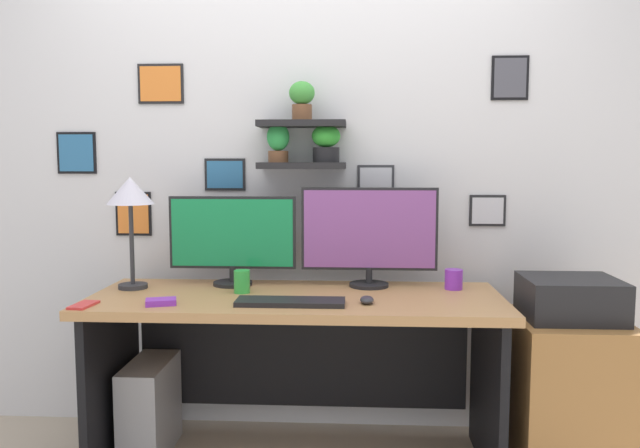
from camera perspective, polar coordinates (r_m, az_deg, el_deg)
The scene contains 14 objects.
back_wall_assembly at distance 3.12m, azimuth -1.47°, elevation 6.18°, with size 4.40×0.24×2.70m.
desk at distance 2.85m, azimuth -2.03°, elevation -10.21°, with size 1.77×0.68×0.75m.
monitor_left at distance 2.97m, azimuth -7.87°, elevation -1.20°, with size 0.59×0.18×0.41m.
monitor_right at distance 2.91m, azimuth 4.45°, elevation -0.85°, with size 0.62×0.18×0.46m.
keyboard at distance 2.58m, azimuth -2.67°, elevation -7.01°, with size 0.44×0.14×0.02m, color black.
computer_mouse at distance 2.60m, azimuth 4.23°, elevation -6.81°, with size 0.06×0.09×0.03m, color #2D2D33.
desk_lamp at distance 2.96m, azimuth -16.68°, elevation 2.30°, with size 0.21×0.21×0.51m.
cell_phone at distance 2.72m, azimuth -20.48°, elevation -6.83°, with size 0.07×0.14×0.01m, color red.
coffee_mug at distance 2.93m, azimuth 11.92°, elevation -4.89°, with size 0.08×0.08×0.09m, color purple.
pen_cup at distance 2.81m, azimuth -7.03°, elevation -5.16°, with size 0.07×0.07×0.10m, color green.
scissors_tray at distance 2.65m, azimuth -14.10°, elevation -6.79°, with size 0.12×0.08×0.02m, color purple.
drawer_cabinet at distance 2.95m, azimuth 21.25°, elevation -14.28°, with size 0.44×0.50×0.68m, color #9E6B38.
printer at distance 2.84m, azimuth 21.57°, elevation -6.22°, with size 0.38×0.34×0.17m, color black.
computer_tower_left at distance 3.10m, azimuth -15.03°, elevation -15.64°, with size 0.18×0.40×0.42m, color #99999E.
Camera 1 is at (0.26, -2.67, 1.33)m, focal length 35.61 mm.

